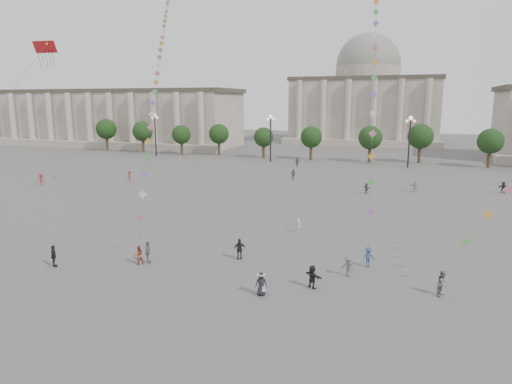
% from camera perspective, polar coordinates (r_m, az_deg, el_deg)
% --- Properties ---
extents(ground, '(360.00, 360.00, 0.00)m').
position_cam_1_polar(ground, '(36.10, -8.66, -11.05)').
color(ground, '#555350').
rests_on(ground, ground).
extents(hall_west, '(84.00, 26.22, 17.20)m').
position_cam_1_polar(hall_west, '(153.24, -17.53, 8.85)').
color(hall_west, gray).
rests_on(hall_west, ground).
extents(hall_central, '(48.30, 34.30, 35.50)m').
position_cam_1_polar(hall_central, '(159.45, 13.61, 11.22)').
color(hall_central, gray).
rests_on(hall_central, ground).
extents(tree_row, '(137.12, 5.12, 8.00)m').
position_cam_1_polar(tree_row, '(108.91, 10.71, 6.77)').
color(tree_row, '#3B2E1D').
rests_on(tree_row, ground).
extents(lamp_post_far_west, '(2.00, 0.90, 10.65)m').
position_cam_1_polar(lamp_post_far_west, '(116.73, -12.51, 7.96)').
color(lamp_post_far_west, '#262628').
rests_on(lamp_post_far_west, ground).
extents(lamp_post_mid_west, '(2.00, 0.90, 10.65)m').
position_cam_1_polar(lamp_post_mid_west, '(104.29, 1.84, 7.85)').
color(lamp_post_mid_west, '#262628').
rests_on(lamp_post_mid_west, ground).
extents(lamp_post_mid_east, '(2.00, 0.90, 10.65)m').
position_cam_1_polar(lamp_post_mid_east, '(99.64, 18.68, 7.10)').
color(lamp_post_mid_east, '#262628').
rests_on(lamp_post_mid_east, ground).
extents(person_crowd_0, '(1.20, 0.95, 1.90)m').
position_cam_1_polar(person_crowd_0, '(96.35, 5.17, 3.69)').
color(person_crowd_0, '#2E4E68').
rests_on(person_crowd_0, ground).
extents(person_crowd_1, '(0.84, 0.91, 1.49)m').
position_cam_1_polar(person_crowd_1, '(89.60, -23.73, 2.07)').
color(person_crowd_1, silver).
rests_on(person_crowd_1, ground).
extents(person_crowd_2, '(1.41, 1.34, 1.92)m').
position_cam_1_polar(person_crowd_2, '(83.01, -25.27, 1.43)').
color(person_crowd_2, maroon).
rests_on(person_crowd_2, ground).
extents(person_crowd_3, '(1.65, 1.34, 1.77)m').
position_cam_1_polar(person_crowd_3, '(34.57, 7.05, -10.46)').
color(person_crowd_3, black).
rests_on(person_crowd_3, ground).
extents(person_crowd_4, '(0.90, 1.44, 1.49)m').
position_cam_1_polar(person_crowd_4, '(96.64, 3.61, 3.62)').
color(person_crowd_4, white).
rests_on(person_crowd_4, ground).
extents(person_crowd_6, '(1.24, 1.01, 1.68)m').
position_cam_1_polar(person_crowd_6, '(37.19, 11.43, -9.08)').
color(person_crowd_6, '#5E5E63').
rests_on(person_crowd_6, ground).
extents(person_crowd_7, '(1.69, 0.54, 1.82)m').
position_cam_1_polar(person_crowd_7, '(73.62, 19.28, 0.71)').
color(person_crowd_7, beige).
rests_on(person_crowd_7, ground).
extents(person_crowd_9, '(1.70, 0.86, 1.75)m').
position_cam_1_polar(person_crowd_9, '(78.06, 28.52, 0.51)').
color(person_crowd_9, '#222228').
rests_on(person_crowd_9, ground).
extents(person_crowd_10, '(0.56, 0.68, 1.62)m').
position_cam_1_polar(person_crowd_10, '(103.81, -9.47, 4.06)').
color(person_crowd_10, beige).
rests_on(person_crowd_10, ground).
extents(person_crowd_12, '(1.45, 1.40, 1.65)m').
position_cam_1_polar(person_crowd_12, '(70.36, 13.65, 0.49)').
color(person_crowd_12, slate).
rests_on(person_crowd_12, ground).
extents(person_crowd_13, '(0.64, 0.66, 1.52)m').
position_cam_1_polar(person_crowd_13, '(48.47, 5.38, -4.17)').
color(person_crowd_13, white).
rests_on(person_crowd_13, ground).
extents(person_crowd_16, '(1.16, 0.59, 1.90)m').
position_cam_1_polar(person_crowd_16, '(80.70, 4.66, 2.22)').
color(person_crowd_16, '#57575C').
rests_on(person_crowd_16, ground).
extents(person_crowd_17, '(1.05, 1.32, 1.79)m').
position_cam_1_polar(person_crowd_17, '(81.98, -15.50, 1.95)').
color(person_crowd_17, maroon).
rests_on(person_crowd_17, ground).
extents(tourist_1, '(1.14, 1.03, 1.86)m').
position_cam_1_polar(tourist_1, '(42.02, -23.96, -7.32)').
color(tourist_1, black).
rests_on(tourist_1, ground).
extents(tourist_3, '(0.94, 1.21, 1.92)m').
position_cam_1_polar(tourist_3, '(40.38, -13.36, -7.33)').
color(tourist_3, slate).
rests_on(tourist_3, ground).
extents(tourist_4, '(1.19, 0.94, 1.88)m').
position_cam_1_polar(tourist_4, '(40.18, -2.05, -7.14)').
color(tourist_4, black).
rests_on(tourist_4, ground).
extents(kite_flyer_0, '(1.00, 1.01, 1.64)m').
position_cam_1_polar(kite_flyer_0, '(40.30, -14.45, -7.63)').
color(kite_flyer_0, '#A1472B').
rests_on(kite_flyer_0, ground).
extents(kite_flyer_1, '(1.30, 1.20, 1.76)m').
position_cam_1_polar(kite_flyer_1, '(39.49, 13.88, -7.91)').
color(kite_flyer_1, '#334674').
rests_on(kite_flyer_1, ground).
extents(kite_flyer_2, '(1.04, 1.13, 1.87)m').
position_cam_1_polar(kite_flyer_2, '(35.58, 22.30, -10.52)').
color(kite_flyer_2, slate).
rests_on(kite_flyer_2, ground).
extents(hat_person, '(0.99, 0.84, 1.71)m').
position_cam_1_polar(hat_person, '(33.10, 0.66, -11.37)').
color(hat_person, black).
rests_on(hat_person, ground).
extents(dragon_kite, '(2.74, 7.90, 22.80)m').
position_cam_1_polar(dragon_kite, '(47.17, -24.99, 15.07)').
color(dragon_kite, red).
rests_on(dragon_kite, ground).
extents(kite_train_west, '(25.45, 51.40, 67.88)m').
position_cam_1_polar(kite_train_west, '(68.82, -11.84, 16.48)').
color(kite_train_west, '#3F3F3F').
rests_on(kite_train_west, ground).
extents(kite_train_mid, '(6.04, 51.49, 69.64)m').
position_cam_1_polar(kite_train_mid, '(66.29, 14.77, 21.86)').
color(kite_train_mid, '#3F3F3F').
rests_on(kite_train_mid, ground).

